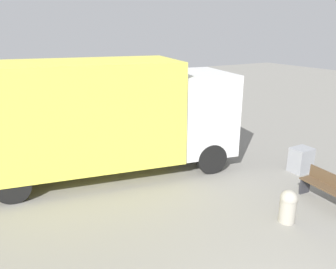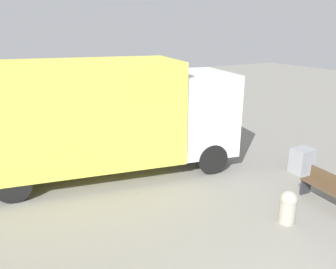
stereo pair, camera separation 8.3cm
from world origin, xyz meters
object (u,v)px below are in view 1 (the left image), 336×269
Objects in this scene: delivery_truck at (99,114)px; park_bench at (331,189)px; bollard_near_bench at (288,205)px; utility_box at (301,160)px.

delivery_truck is 6.56m from park_bench.
bollard_near_bench is (2.77, -4.75, -1.45)m from delivery_truck.
park_bench is 2.04m from utility_box.
delivery_truck is at bearing 46.46° from park_bench.
park_bench reaches higher than bollard_near_bench.
delivery_truck is 10.67× the size of utility_box.
bollard_near_bench is at bearing -146.06° from utility_box.
bollard_near_bench is 3.11m from utility_box.
utility_box is (1.06, 1.74, -0.06)m from park_bench.
park_bench is 1.52m from bollard_near_bench.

